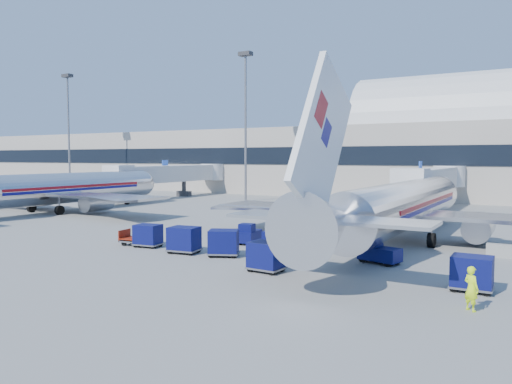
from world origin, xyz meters
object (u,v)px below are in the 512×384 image
Objects in this scene: jetbridge_mid at (176,174)px; cart_open_red at (136,240)px; cart_train_b at (184,239)px; ramp_worker at (471,288)px; tug_lead at (275,243)px; mast_west at (246,104)px; mast_far_west at (68,115)px; cart_solo_far at (472,273)px; airliner_mid at (52,189)px; cart_train_a at (224,242)px; tug_right at (378,251)px; cart_solo_near at (266,256)px; cart_train_c at (148,235)px; barrier_near at (511,252)px; jetbridge_near at (435,180)px; tug_left at (249,234)px; airliner_main at (400,206)px.

cart_open_red is (27.22, -37.83, -3.52)m from jetbridge_mid.
cart_train_b is 1.16× the size of ramp_worker.
jetbridge_mid is 10.67× the size of tug_lead.
jetbridge_mid is 1.22× the size of mast_west.
mast_far_west is at bearing 7.05° from ramp_worker.
cart_solo_far is 3.48m from ramp_worker.
cart_train_a is (33.06, -11.68, -1.96)m from airliner_mid.
mast_west is 47.94m from tug_right.
mast_west is 49.32m from cart_solo_near.
cart_open_red is (52.82, -37.03, -14.38)m from mast_far_west.
mast_west is 10.59× the size of cart_train_c.
ramp_worker is (19.22, -4.07, 0.01)m from cart_train_b.
mast_west reaches higher than cart_train_b.
tug_right reaches higher than tug_lead.
cart_open_red is at bearing -160.28° from barrier_near.
jetbridge_near is at bearing 1.68° from mast_west.
cart_solo_far is at bearing -32.30° from tug_lead.
cart_train_b is at bearing 163.14° from cart_train_a.
tug_lead is 4.25m from tug_left.
cart_solo_far is 0.89× the size of cart_open_red.
cart_train_a is at bearing -147.61° from tug_right.
cart_train_b is 18.84m from cart_solo_far.
airliner_main is 19.76m from cart_train_c.
airliner_main is 41.12m from mast_west.
barrier_near is at bearing 12.18° from cart_open_red.
ramp_worker is at bearing -40.97° from cart_train_a.
jetbridge_near reaches higher than tug_right.
cart_open_red is at bearing -70.90° from mast_west.
tug_lead is 3.78m from cart_train_a.
airliner_main is 8.78m from tug_right.
mast_far_west is at bearing 180.00° from mast_west.
cart_train_c is (-5.80, -5.09, 0.17)m from tug_left.
barrier_near is at bearing 83.10° from cart_solo_far.
cart_open_red is (-12.96, 2.67, -0.54)m from cart_solo_near.
mast_west is at bearing 101.56° from cart_open_red.
cart_train_a is at bearing -9.58° from cart_train_c.
jetbridge_mid is at bearing 1.81° from mast_far_west.
mast_west reaches higher than airliner_mid.
jetbridge_mid is at bearing 156.56° from tug_right.
jetbridge_mid is at bearing 121.45° from cart_train_b.
tug_right is 1.40× the size of ramp_worker.
airliner_mid reaches higher than tug_lead.
tug_lead is 1.12× the size of cart_open_red.
jetbridge_mid is at bearing 151.20° from barrier_near.
tug_lead is 1.22× the size of cart_solo_near.
tug_lead is 6.43m from cart_train_b.
mast_far_west reaches higher than tug_right.
cart_train_b is at bearing -134.67° from airliner_main.
cart_train_c is 1.40m from cart_open_red.
airliner_main is at bearing -84.78° from jetbridge_near.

